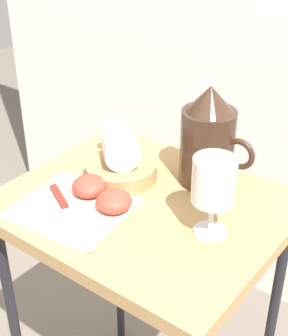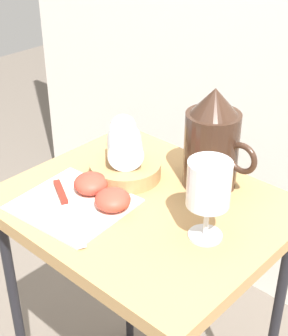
# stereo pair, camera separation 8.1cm
# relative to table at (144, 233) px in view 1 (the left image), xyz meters

# --- Properties ---
(table) EXTENTS (0.56, 0.47, 0.74)m
(table) POSITION_rel_table_xyz_m (0.00, 0.00, 0.00)
(table) COLOR #AD8451
(table) RESTS_ON ground_plane
(linen_napkin) EXTENTS (0.23, 0.22, 0.00)m
(linen_napkin) POSITION_rel_table_xyz_m (-0.10, -0.10, 0.08)
(linen_napkin) COLOR silver
(linen_napkin) RESTS_ON table
(basket_tray) EXTENTS (0.16, 0.16, 0.03)m
(basket_tray) POSITION_rel_table_xyz_m (-0.10, 0.05, 0.10)
(basket_tray) COLOR #AD8451
(basket_tray) RESTS_ON table
(pitcher) EXTENTS (0.17, 0.11, 0.22)m
(pitcher) POSITION_rel_table_xyz_m (0.06, 0.15, 0.17)
(pitcher) COLOR #382319
(pitcher) RESTS_ON table
(wine_glass_upright) EXTENTS (0.08, 0.08, 0.16)m
(wine_glass_upright) POSITION_rel_table_xyz_m (0.16, -0.01, 0.19)
(wine_glass_upright) COLOR silver
(wine_glass_upright) RESTS_ON table
(wine_glass_tipped_near) EXTENTS (0.15, 0.15, 0.08)m
(wine_glass_tipped_near) POSITION_rel_table_xyz_m (-0.10, 0.05, 0.15)
(wine_glass_tipped_near) COLOR silver
(wine_glass_tipped_near) RESTS_ON basket_tray
(apple_half_left) EXTENTS (0.07, 0.07, 0.04)m
(apple_half_left) POSITION_rel_table_xyz_m (-0.10, -0.05, 0.10)
(apple_half_left) COLOR #CC3D2D
(apple_half_left) RESTS_ON linen_napkin
(apple_half_right) EXTENTS (0.07, 0.07, 0.04)m
(apple_half_right) POSITION_rel_table_xyz_m (-0.03, -0.06, 0.10)
(apple_half_right) COLOR #CC3D2D
(apple_half_right) RESTS_ON linen_napkin
(knife) EXTENTS (0.21, 0.12, 0.01)m
(knife) POSITION_rel_table_xyz_m (-0.11, -0.12, 0.09)
(knife) COLOR silver
(knife) RESTS_ON linen_napkin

